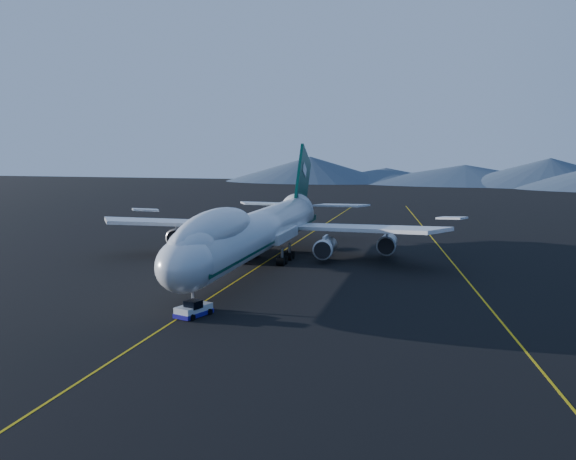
# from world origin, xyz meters

# --- Properties ---
(ground) EXTENTS (500.00, 500.00, 0.00)m
(ground) POSITION_xyz_m (0.00, 0.00, 0.00)
(ground) COLOR black
(ground) RESTS_ON ground
(taxiway_line_main) EXTENTS (0.25, 220.00, 0.01)m
(taxiway_line_main) POSITION_xyz_m (0.00, 0.00, 0.01)
(taxiway_line_main) COLOR gold
(taxiway_line_main) RESTS_ON ground
(taxiway_line_side) EXTENTS (28.08, 198.09, 0.01)m
(taxiway_line_side) POSITION_xyz_m (30.00, 10.00, 0.01)
(taxiway_line_side) COLOR gold
(taxiway_line_side) RESTS_ON ground
(boeing_747) EXTENTS (59.62, 72.43, 19.37)m
(boeing_747) POSITION_xyz_m (0.00, 0.03, 5.81)
(boeing_747) COLOR silver
(boeing_747) RESTS_ON ground
(pushback_tug) EXTENTS (3.61, 4.95, 1.94)m
(pushback_tug) POSITION_xyz_m (1.32, -29.50, 0.61)
(pushback_tug) COLOR silver
(pushback_tug) RESTS_ON ground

